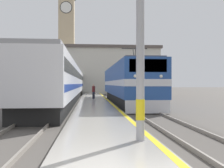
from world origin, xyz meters
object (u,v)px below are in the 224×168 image
(locomotive_train, at_px, (126,84))
(person_on_platform, at_px, (94,91))
(passenger_train, at_px, (67,83))
(catenary_mast, at_px, (143,14))
(clock_tower, at_px, (67,35))

(locomotive_train, relative_size, person_on_platform, 12.32)
(passenger_train, height_order, catenary_mast, catenary_mast)
(locomotive_train, distance_m, catenary_mast, 17.90)
(passenger_train, distance_m, catenary_mast, 22.62)
(locomotive_train, xyz_separation_m, catenary_mast, (-2.00, -17.68, 2.00))
(clock_tower, bearing_deg, passenger_train, -85.23)
(catenary_mast, bearing_deg, passenger_train, 100.40)
(person_on_platform, relative_size, clock_tower, 0.06)
(passenger_train, xyz_separation_m, clock_tower, (-2.91, 34.84, 11.67))
(person_on_platform, distance_m, clock_tower, 38.37)
(person_on_platform, height_order, clock_tower, clock_tower)
(passenger_train, xyz_separation_m, catenary_mast, (4.07, -22.17, 1.89))
(catenary_mast, relative_size, person_on_platform, 4.67)
(catenary_mast, distance_m, person_on_platform, 21.48)
(locomotive_train, distance_m, clock_tower, 42.03)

